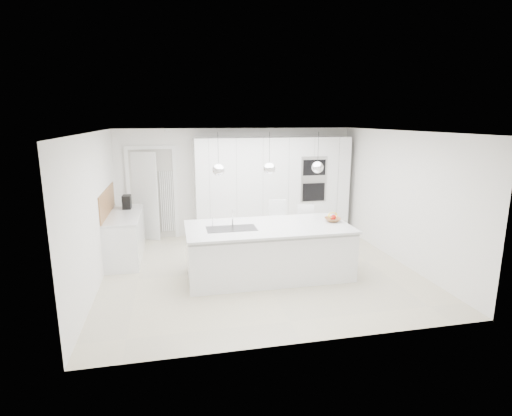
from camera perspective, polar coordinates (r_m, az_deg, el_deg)
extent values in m
plane|color=beige|center=(7.42, 0.49, -8.82)|extent=(5.50, 5.50, 0.00)
plane|color=white|center=(9.47, -2.76, 3.75)|extent=(5.50, 0.00, 5.50)
plane|color=white|center=(7.01, -22.02, -0.35)|extent=(0.00, 5.00, 5.00)
plane|color=white|center=(6.90, 0.53, 10.87)|extent=(5.50, 5.50, 0.00)
cube|color=white|center=(9.36, 2.39, 3.02)|extent=(3.60, 0.60, 2.30)
cube|color=white|center=(9.34, -16.11, 1.61)|extent=(0.76, 0.38, 2.00)
cube|color=white|center=(8.32, -18.14, -3.94)|extent=(0.60, 1.80, 0.86)
cube|color=silver|center=(8.20, -18.36, -0.93)|extent=(0.62, 1.82, 0.04)
cube|color=#A06F41|center=(8.19, -20.49, 0.82)|extent=(0.02, 1.80, 0.50)
cube|color=white|center=(7.01, 1.83, -6.37)|extent=(2.80, 1.20, 0.86)
cube|color=silver|center=(6.93, 1.75, -2.72)|extent=(2.84, 1.40, 0.04)
cylinder|color=white|center=(6.91, -3.37, -1.30)|extent=(0.02, 0.02, 0.30)
sphere|color=white|center=(6.53, -5.38, 5.43)|extent=(0.20, 0.20, 0.20)
sphere|color=white|center=(6.68, 1.91, 5.64)|extent=(0.20, 0.20, 0.20)
sphere|color=white|center=(6.93, 8.79, 5.75)|extent=(0.20, 0.20, 0.20)
imported|color=#A06F41|center=(7.32, 10.88, -1.65)|extent=(0.32, 0.32, 0.07)
cube|color=black|center=(8.63, -17.97, 0.83)|extent=(0.17, 0.26, 0.28)
sphere|color=red|center=(7.36, 10.99, -1.27)|extent=(0.09, 0.09, 0.09)
sphere|color=red|center=(7.34, 11.04, -1.31)|extent=(0.09, 0.09, 0.09)
sphere|color=red|center=(7.29, 10.86, -1.44)|extent=(0.08, 0.08, 0.08)
torus|color=yellow|center=(7.29, 10.88, -1.03)|extent=(0.24, 0.17, 0.22)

